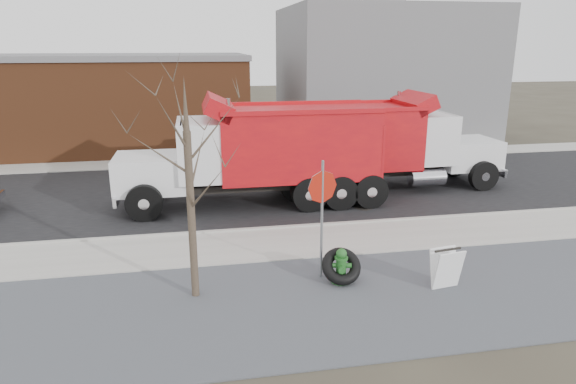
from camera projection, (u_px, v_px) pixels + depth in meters
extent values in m
plane|color=#383328|center=(303.00, 246.00, 15.36)|extent=(120.00, 120.00, 0.00)
cube|color=slate|center=(334.00, 301.00, 12.05)|extent=(60.00, 5.00, 0.03)
cube|color=#9E9B93|center=(301.00, 242.00, 15.59)|extent=(60.00, 2.50, 0.06)
cube|color=#9E9B93|center=(293.00, 227.00, 16.81)|extent=(60.00, 0.15, 0.11)
cube|color=black|center=(271.00, 189.00, 21.30)|extent=(60.00, 9.40, 0.02)
cube|color=#9E9B93|center=(254.00, 159.00, 26.68)|extent=(60.00, 2.00, 0.06)
cube|color=slate|center=(381.00, 73.00, 32.83)|extent=(12.00, 10.00, 8.00)
cube|color=brown|center=(66.00, 105.00, 28.93)|extent=(20.00, 8.00, 5.00)
cube|color=slate|center=(61.00, 56.00, 28.19)|extent=(20.20, 8.20, 0.30)
cylinder|color=#382D23|center=(191.00, 217.00, 11.78)|extent=(0.18, 0.18, 4.00)
cone|color=#382D23|center=(185.00, 104.00, 11.05)|extent=(0.14, 0.14, 1.20)
cylinder|color=#2A6F2B|center=(341.00, 281.00, 13.02)|extent=(0.50, 0.50, 0.07)
cylinder|color=#2A6F2B|center=(341.00, 269.00, 12.93)|extent=(0.26, 0.26, 0.68)
cylinder|color=#2A6F2B|center=(341.00, 258.00, 12.84)|extent=(0.34, 0.34, 0.06)
sphere|color=#2A6F2B|center=(341.00, 254.00, 12.81)|extent=(0.27, 0.27, 0.27)
cylinder|color=#2A6F2B|center=(342.00, 250.00, 12.78)|extent=(0.06, 0.06, 0.07)
cylinder|color=#2A6F2B|center=(333.00, 265.00, 12.90)|extent=(0.16, 0.15, 0.12)
cylinder|color=#2A6F2B|center=(349.00, 266.00, 12.89)|extent=(0.16, 0.15, 0.12)
cylinder|color=#2A6F2B|center=(342.00, 270.00, 12.72)|extent=(0.19, 0.17, 0.17)
torus|color=black|center=(341.00, 266.00, 12.92)|extent=(1.02, 0.92, 0.91)
cylinder|color=gray|center=(322.00, 221.00, 12.90)|extent=(0.07, 0.07, 3.11)
cylinder|color=#AC190C|center=(322.00, 187.00, 12.65)|extent=(0.80, 0.32, 0.84)
cube|color=white|center=(449.00, 270.00, 12.49)|extent=(0.77, 0.36, 1.01)
cube|color=white|center=(444.00, 267.00, 12.68)|extent=(0.77, 0.36, 1.01)
cube|color=black|center=(448.00, 250.00, 12.44)|extent=(0.74, 0.16, 0.05)
cube|color=black|center=(380.00, 171.00, 21.31)|extent=(9.39, 1.10, 0.24)
cube|color=silver|center=(466.00, 153.00, 21.87)|extent=(2.45, 2.18, 1.21)
cube|color=silver|center=(488.00, 152.00, 22.08)|extent=(0.09, 1.92, 1.10)
cube|color=silver|center=(426.00, 137.00, 21.29)|extent=(1.79, 2.55, 1.97)
cube|color=black|center=(443.00, 123.00, 21.28)|extent=(0.08, 2.19, 0.88)
cube|color=red|center=(348.00, 137.00, 20.62)|extent=(5.52, 2.72, 2.41)
cylinder|color=silver|center=(397.00, 122.00, 21.97)|extent=(0.16, 0.16, 2.63)
cylinder|color=black|center=(454.00, 163.00, 23.22)|extent=(1.21, 0.35, 1.21)
cylinder|color=black|center=(484.00, 176.00, 20.99)|extent=(1.21, 0.35, 1.21)
cylinder|color=black|center=(310.00, 171.00, 21.80)|extent=(1.21, 0.35, 1.21)
cylinder|color=black|center=(323.00, 184.00, 19.82)|extent=(1.21, 0.35, 1.21)
cube|color=black|center=(258.00, 185.00, 19.18)|extent=(9.36, 1.06, 0.25)
cube|color=silver|center=(151.00, 173.00, 18.35)|extent=(2.53, 2.25, 1.26)
cube|color=silver|center=(120.00, 174.00, 18.16)|extent=(0.07, 2.00, 1.14)
cube|color=silver|center=(204.00, 149.00, 18.45)|extent=(1.85, 2.64, 2.06)
cube|color=black|center=(182.00, 134.00, 18.16)|extent=(0.06, 2.29, 0.92)
cube|color=red|center=(297.00, 142.00, 19.00)|extent=(5.74, 2.78, 2.52)
cylinder|color=silver|center=(229.00, 139.00, 17.42)|extent=(0.16, 0.16, 2.75)
cylinder|color=black|center=(144.00, 203.00, 17.35)|extent=(1.26, 0.35, 1.26)
cylinder|color=black|center=(150.00, 184.00, 19.69)|extent=(1.26, 0.35, 1.26)
cylinder|color=black|center=(339.00, 192.00, 18.66)|extent=(1.26, 0.35, 1.26)
cylinder|color=black|center=(325.00, 177.00, 20.74)|extent=(1.26, 0.35, 1.26)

